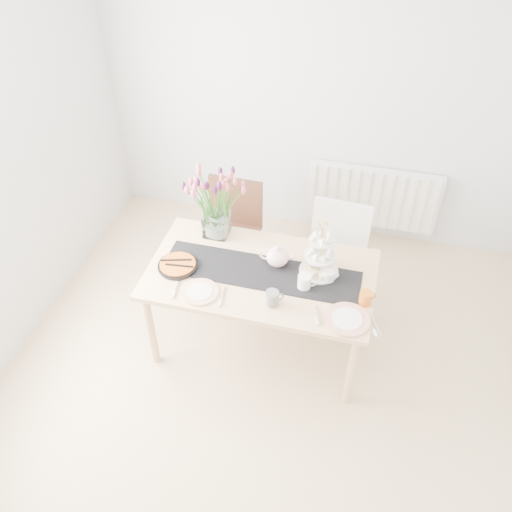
% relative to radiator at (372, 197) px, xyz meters
% --- Properties ---
extents(room_shell, '(4.50, 4.50, 4.50)m').
position_rel_radiator_xyz_m(room_shell, '(-0.50, -2.19, 0.85)').
color(room_shell, tan).
rests_on(room_shell, ground).
extents(radiator, '(1.20, 0.08, 0.60)m').
position_rel_radiator_xyz_m(radiator, '(0.00, 0.00, 0.00)').
color(radiator, white).
rests_on(radiator, room_shell).
extents(dining_table, '(1.60, 0.90, 0.75)m').
position_rel_radiator_xyz_m(dining_table, '(-0.68, -1.54, 0.22)').
color(dining_table, tan).
rests_on(dining_table, ground).
extents(chair_brown, '(0.47, 0.47, 0.93)m').
position_rel_radiator_xyz_m(chair_brown, '(-1.11, -0.82, 0.09)').
color(chair_brown, '#381E14').
rests_on(chair_brown, ground).
extents(chair_white, '(0.49, 0.49, 0.93)m').
position_rel_radiator_xyz_m(chair_white, '(-0.22, -0.94, 0.10)').
color(chair_white, white).
rests_on(chair_white, ground).
extents(table_runner, '(1.40, 0.35, 0.01)m').
position_rel_radiator_xyz_m(table_runner, '(-0.68, -1.54, 0.30)').
color(table_runner, black).
rests_on(table_runner, dining_table).
extents(tulip_vase, '(0.65, 0.65, 0.56)m').
position_rel_radiator_xyz_m(tulip_vase, '(-1.11, -1.20, 0.66)').
color(tulip_vase, silver).
rests_on(tulip_vase, dining_table).
extents(cake_stand, '(0.28, 0.28, 0.40)m').
position_rel_radiator_xyz_m(cake_stand, '(-0.29, -1.44, 0.42)').
color(cake_stand, gold).
rests_on(cake_stand, dining_table).
extents(teapot, '(0.26, 0.21, 0.17)m').
position_rel_radiator_xyz_m(teapot, '(-0.59, -1.44, 0.38)').
color(teapot, white).
rests_on(teapot, dining_table).
extents(cream_jug, '(0.10, 0.10, 0.08)m').
position_rel_radiator_xyz_m(cream_jug, '(-0.21, -1.50, 0.34)').
color(cream_jug, white).
rests_on(cream_jug, dining_table).
extents(tart_tin, '(0.29, 0.29, 0.03)m').
position_rel_radiator_xyz_m(tart_tin, '(-1.27, -1.63, 0.32)').
color(tart_tin, black).
rests_on(tart_tin, dining_table).
extents(mug_grey, '(0.12, 0.12, 0.11)m').
position_rel_radiator_xyz_m(mug_grey, '(-0.54, -1.82, 0.35)').
color(mug_grey, slate).
rests_on(mug_grey, dining_table).
extents(mug_white, '(0.09, 0.09, 0.11)m').
position_rel_radiator_xyz_m(mug_white, '(-0.36, -1.61, 0.35)').
color(mug_white, white).
rests_on(mug_white, dining_table).
extents(mug_orange, '(0.11, 0.11, 0.10)m').
position_rel_radiator_xyz_m(mug_orange, '(0.05, -1.66, 0.35)').
color(mug_orange, orange).
rests_on(mug_orange, dining_table).
extents(plate_left, '(0.28, 0.28, 0.01)m').
position_rel_radiator_xyz_m(plate_left, '(-1.04, -1.84, 0.31)').
color(plate_left, silver).
rests_on(plate_left, dining_table).
extents(plate_right, '(0.39, 0.39, 0.02)m').
position_rel_radiator_xyz_m(plate_right, '(-0.04, -1.84, 0.31)').
color(plate_right, silver).
rests_on(plate_right, dining_table).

